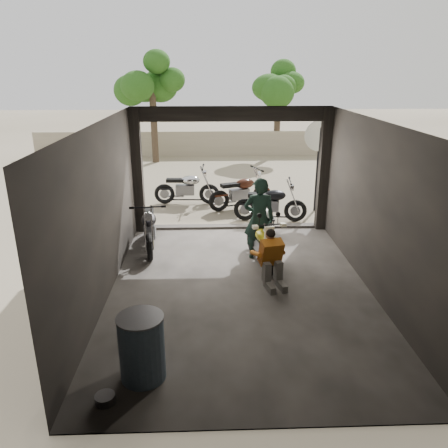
{
  "coord_description": "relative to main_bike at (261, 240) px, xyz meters",
  "views": [
    {
      "loc": [
        -0.6,
        -7.56,
        4.06
      ],
      "look_at": [
        -0.29,
        0.6,
        1.15
      ],
      "focal_mm": 35.0,
      "sensor_mm": 36.0,
      "label": 1
    }
  ],
  "objects": [
    {
      "name": "stool",
      "position": [
        0.36,
        1.68,
        -0.14
      ],
      "size": [
        0.34,
        0.34,
        0.48
      ],
      "rotation": [
        0.0,
        0.0,
        -0.35
      ],
      "color": "black",
      "rests_on": "ground"
    },
    {
      "name": "outside_bike_a",
      "position": [
        -1.81,
        4.57,
        0.06
      ],
      "size": [
        1.82,
        0.81,
        1.21
      ],
      "primitive_type": null,
      "rotation": [
        0.0,
        0.0,
        1.53
      ],
      "color": "black",
      "rests_on": "ground"
    },
    {
      "name": "ground",
      "position": [
        -0.54,
        -1.24,
        -0.54
      ],
      "size": [
        80.0,
        80.0,
        0.0
      ],
      "primitive_type": "plane",
      "color": "#7A6D56",
      "rests_on": "ground"
    },
    {
      "name": "outside_bike_c",
      "position": [
        0.59,
        2.8,
        0.06
      ],
      "size": [
        1.85,
        0.93,
        1.2
      ],
      "primitive_type": null,
      "rotation": [
        0.0,
        0.0,
        1.46
      ],
      "color": "black",
      "rests_on": "ground"
    },
    {
      "name": "tree_left",
      "position": [
        -3.54,
        11.26,
        3.44
      ],
      "size": [
        2.2,
        2.2,
        5.6
      ],
      "color": "#382B1E",
      "rests_on": "ground"
    },
    {
      "name": "sign_post",
      "position": [
        2.09,
        3.7,
        1.31
      ],
      "size": [
        0.9,
        0.08,
        2.71
      ],
      "rotation": [
        0.0,
        0.0,
        0.39
      ],
      "color": "black",
      "rests_on": "ground"
    },
    {
      "name": "mechanic",
      "position": [
        0.1,
        -1.12,
        0.01
      ],
      "size": [
        0.73,
        0.88,
        1.11
      ],
      "primitive_type": null,
      "rotation": [
        0.0,
        0.0,
        0.23
      ],
      "color": "#B86418",
      "rests_on": "ground"
    },
    {
      "name": "boundary_wall",
      "position": [
        -0.54,
        12.76,
        0.06
      ],
      "size": [
        18.0,
        0.3,
        1.2
      ],
      "primitive_type": "cube",
      "color": "gray",
      "rests_on": "ground"
    },
    {
      "name": "tree_right",
      "position": [
        2.26,
        12.76,
        3.01
      ],
      "size": [
        2.2,
        2.2,
        5.0
      ],
      "color": "#382B1E",
      "rests_on": "ground"
    },
    {
      "name": "garage",
      "position": [
        -0.54,
        -0.69,
        0.73
      ],
      "size": [
        7.0,
        7.13,
        3.2
      ],
      "color": "#2D2B28",
      "rests_on": "ground"
    },
    {
      "name": "outside_bike_b",
      "position": [
        -0.14,
        4.0,
        0.07
      ],
      "size": [
        1.97,
        1.36,
        1.23
      ],
      "primitive_type": null,
      "rotation": [
        0.0,
        0.0,
        1.94
      ],
      "color": "#421C0F",
      "rests_on": "ground"
    },
    {
      "name": "helmet",
      "position": [
        0.35,
        1.62,
        0.06
      ],
      "size": [
        0.27,
        0.29,
        0.25
      ],
      "primitive_type": "ellipsoid",
      "rotation": [
        0.0,
        0.0,
        -0.02
      ],
      "color": "white",
      "rests_on": "stool"
    },
    {
      "name": "left_bike",
      "position": [
        -2.54,
        0.94,
        0.06
      ],
      "size": [
        0.95,
        1.87,
        1.22
      ],
      "primitive_type": null,
      "rotation": [
        0.0,
        0.0,
        0.12
      ],
      "color": "black",
      "rests_on": "ground"
    },
    {
      "name": "oil_drum",
      "position": [
        -2.06,
        -3.75,
        -0.06
      ],
      "size": [
        0.77,
        0.77,
        0.96
      ],
      "primitive_type": "cylinder",
      "rotation": [
        0.0,
        0.0,
        0.28
      ],
      "color": "#3B5064",
      "rests_on": "ground"
    },
    {
      "name": "main_bike",
      "position": [
        0.0,
        0.0,
        0.0
      ],
      "size": [
        0.98,
        1.73,
        1.09
      ],
      "primitive_type": null,
      "rotation": [
        0.0,
        0.0,
        0.2
      ],
      "color": "white",
      "rests_on": "ground"
    },
    {
      "name": "rider",
      "position": [
        -0.02,
        0.28,
        0.39
      ],
      "size": [
        0.7,
        0.47,
        1.87
      ],
      "primitive_type": "imported",
      "rotation": [
        0.0,
        0.0,
        3.1
      ],
      "color": "black",
      "rests_on": "ground"
    }
  ]
}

